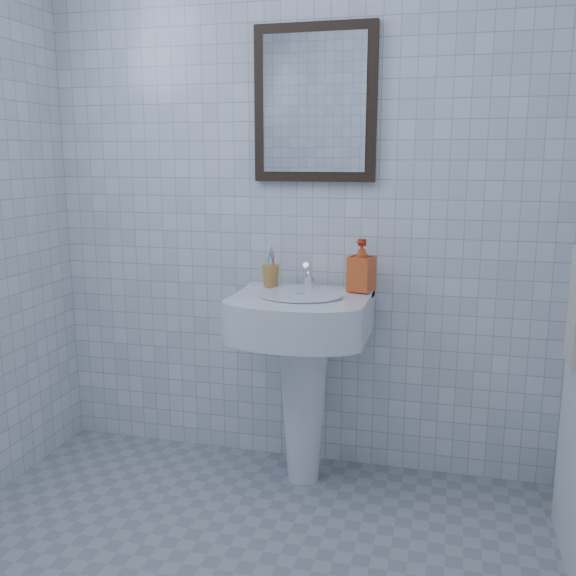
# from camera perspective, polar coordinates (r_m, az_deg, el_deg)

# --- Properties ---
(wall_back) EXTENTS (2.20, 0.02, 2.50)m
(wall_back) POSITION_cam_1_polar(r_m,az_deg,el_deg) (2.72, 0.79, 9.69)
(wall_back) COLOR white
(wall_back) RESTS_ON ground
(washbasin) EXTENTS (0.53, 0.39, 0.82)m
(washbasin) POSITION_cam_1_polar(r_m,az_deg,el_deg) (2.61, 1.31, -6.06)
(washbasin) COLOR white
(washbasin) RESTS_ON ground
(faucet) EXTENTS (0.05, 0.10, 0.11)m
(faucet) POSITION_cam_1_polar(r_m,az_deg,el_deg) (2.63, 1.82, 0.96)
(faucet) COLOR white
(faucet) RESTS_ON washbasin
(toothbrush_cup) EXTENTS (0.09, 0.09, 0.09)m
(toothbrush_cup) POSITION_cam_1_polar(r_m,az_deg,el_deg) (2.67, -1.55, 1.11)
(toothbrush_cup) COLOR #C8833B
(toothbrush_cup) RESTS_ON washbasin
(soap_dispenser) EXTENTS (0.12, 0.12, 0.21)m
(soap_dispenser) POSITION_cam_1_polar(r_m,az_deg,el_deg) (2.58, 6.55, 2.01)
(soap_dispenser) COLOR #E83E16
(soap_dispenser) RESTS_ON washbasin
(wall_mirror) EXTENTS (0.50, 0.04, 0.62)m
(wall_mirror) POSITION_cam_1_polar(r_m,az_deg,el_deg) (2.69, 2.40, 16.06)
(wall_mirror) COLOR black
(wall_mirror) RESTS_ON wall_back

